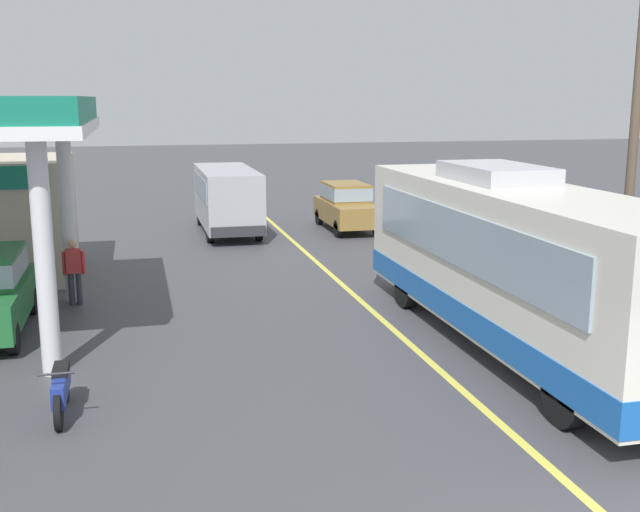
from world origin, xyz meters
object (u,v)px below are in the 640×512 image
(pedestrian_near_pump, at_px, (74,268))
(minibus_opposing_lane, at_px, (227,194))
(coach_bus_main, at_px, (514,265))
(motorcycle_parked_forecourt, at_px, (61,389))
(car_trailing_behind_bus, at_px, (346,204))

(pedestrian_near_pump, bearing_deg, minibus_opposing_lane, 62.70)
(coach_bus_main, relative_size, minibus_opposing_lane, 1.80)
(motorcycle_parked_forecourt, bearing_deg, minibus_opposing_lane, 74.16)
(motorcycle_parked_forecourt, relative_size, car_trailing_behind_bus, 0.43)
(minibus_opposing_lane, bearing_deg, pedestrian_near_pump, -117.30)
(pedestrian_near_pump, bearing_deg, car_trailing_behind_bus, 43.83)
(coach_bus_main, height_order, minibus_opposing_lane, coach_bus_main)
(minibus_opposing_lane, bearing_deg, motorcycle_parked_forecourt, -105.84)
(motorcycle_parked_forecourt, height_order, pedestrian_near_pump, pedestrian_near_pump)
(minibus_opposing_lane, relative_size, car_trailing_behind_bus, 1.46)
(minibus_opposing_lane, xyz_separation_m, pedestrian_near_pump, (-4.97, -9.62, -0.54))
(motorcycle_parked_forecourt, bearing_deg, pedestrian_near_pump, 92.02)
(car_trailing_behind_bus, bearing_deg, coach_bus_main, -92.04)
(pedestrian_near_pump, height_order, car_trailing_behind_bus, car_trailing_behind_bus)
(minibus_opposing_lane, xyz_separation_m, motorcycle_parked_forecourt, (-4.72, -16.63, -1.03))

